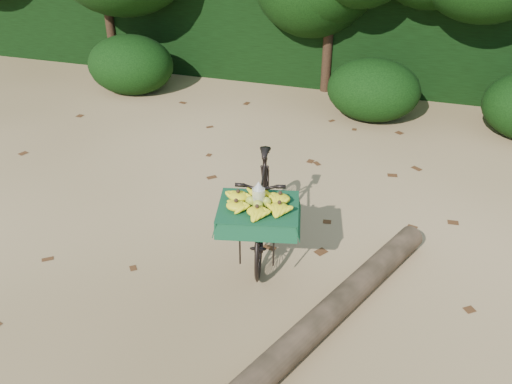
% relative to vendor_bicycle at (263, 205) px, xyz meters
% --- Properties ---
extents(ground, '(80.00, 80.00, 0.00)m').
position_rel_vendor_bicycle_xyz_m(ground, '(-0.80, -0.25, -0.55)').
color(ground, tan).
rests_on(ground, ground).
extents(vendor_bicycle, '(1.01, 1.89, 1.07)m').
position_rel_vendor_bicycle_xyz_m(vendor_bicycle, '(0.00, 0.00, 0.00)').
color(vendor_bicycle, black).
rests_on(vendor_bicycle, ground).
extents(fallen_log, '(1.66, 3.35, 0.26)m').
position_rel_vendor_bicycle_xyz_m(fallen_log, '(0.87, -1.12, -0.42)').
color(fallen_log, brown).
rests_on(fallen_log, ground).
extents(hedge_backdrop, '(26.00, 1.80, 1.80)m').
position_rel_vendor_bicycle_xyz_m(hedge_backdrop, '(-0.80, 6.05, 0.35)').
color(hedge_backdrop, black).
rests_on(hedge_backdrop, ground).
extents(bush_clumps, '(8.80, 1.70, 0.90)m').
position_rel_vendor_bicycle_xyz_m(bush_clumps, '(-0.30, 4.05, -0.10)').
color(bush_clumps, black).
rests_on(bush_clumps, ground).
extents(leaf_litter, '(7.00, 7.30, 0.01)m').
position_rel_vendor_bicycle_xyz_m(leaf_litter, '(-0.80, 0.40, -0.54)').
color(leaf_litter, '#492913').
rests_on(leaf_litter, ground).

